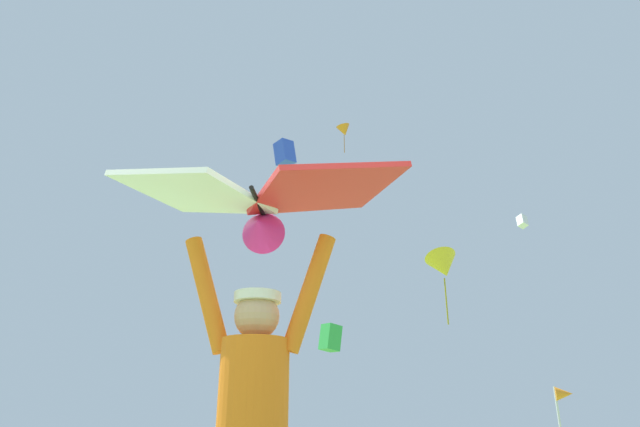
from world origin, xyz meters
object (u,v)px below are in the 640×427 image
object	(u,v)px
distant_kite_orange_far_center	(344,131)
marker_flag	(564,400)
held_stunt_kite	(260,202)
distant_kite_green_low_right	(330,338)
distant_kite_white_overhead_distant	(522,221)
distant_kite_yellow_high_right	(443,266)
distant_kite_blue_high_left	(285,153)

from	to	relation	value
distant_kite_orange_far_center	marker_flag	xyz separation A→B (m)	(8.57, -23.00, -19.45)
held_stunt_kite	distant_kite_green_low_right	bearing A→B (deg)	102.63
held_stunt_kite	distant_kite_white_overhead_distant	world-z (taller)	distant_kite_white_overhead_distant
distant_kite_green_low_right	distant_kite_white_overhead_distant	bearing A→B (deg)	49.04
distant_kite_white_overhead_distant	marker_flag	size ratio (longest dim) A/B	0.63
distant_kite_yellow_high_right	distant_kite_green_low_right	distance (m)	6.94
distant_kite_yellow_high_right	held_stunt_kite	bearing A→B (deg)	-91.55
distant_kite_white_overhead_distant	marker_flag	bearing A→B (deg)	-96.39
held_stunt_kite	distant_kite_orange_far_center	size ratio (longest dim) A/B	0.67
distant_kite_yellow_high_right	marker_flag	distance (m)	10.99
distant_kite_white_overhead_distant	distant_kite_green_low_right	size ratio (longest dim) A/B	0.82
distant_kite_yellow_high_right	distant_kite_orange_far_center	world-z (taller)	distant_kite_orange_far_center
distant_kite_orange_far_center	marker_flag	bearing A→B (deg)	-69.57
distant_kite_yellow_high_right	distant_kite_orange_far_center	distance (m)	20.72
distant_kite_orange_far_center	marker_flag	world-z (taller)	distant_kite_orange_far_center
held_stunt_kite	distant_kite_blue_high_left	size ratio (longest dim) A/B	1.86
distant_kite_white_overhead_distant	distant_kite_green_low_right	xyz separation A→B (m)	(-10.23, -11.79, -8.92)
distant_kite_white_overhead_distant	distant_kite_blue_high_left	size ratio (longest dim) A/B	1.20
distant_kite_green_low_right	distant_kite_orange_far_center	world-z (taller)	distant_kite_orange_far_center
distant_kite_yellow_high_right	distant_kite_white_overhead_distant	xyz separation A→B (m)	(4.91, 15.85, 7.10)
held_stunt_kite	distant_kite_white_overhead_distant	distance (m)	35.79
held_stunt_kite	marker_flag	xyz separation A→B (m)	(2.54, 8.10, -0.68)
held_stunt_kite	distant_kite_white_overhead_distant	bearing A→B (deg)	80.86
distant_kite_blue_high_left	distant_kite_orange_far_center	xyz separation A→B (m)	(-2.04, 19.04, 11.80)
distant_kite_orange_far_center	distant_kite_white_overhead_distant	bearing A→B (deg)	11.60
distant_kite_white_overhead_distant	distant_kite_blue_high_left	world-z (taller)	distant_kite_white_overhead_distant
distant_kite_blue_high_left	marker_flag	size ratio (longest dim) A/B	0.52
distant_kite_yellow_high_right	distant_kite_green_low_right	size ratio (longest dim) A/B	2.33
held_stunt_kite	distant_kite_blue_high_left	world-z (taller)	distant_kite_blue_high_left
held_stunt_kite	distant_kite_white_overhead_distant	size ratio (longest dim) A/B	1.55
distant_kite_orange_far_center	distant_kite_yellow_high_right	bearing A→B (deg)	-64.32
held_stunt_kite	distant_kite_yellow_high_right	size ratio (longest dim) A/B	0.55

